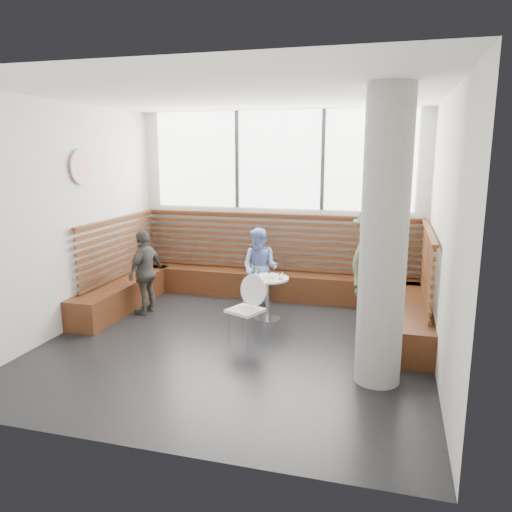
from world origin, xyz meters
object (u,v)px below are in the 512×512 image
(concrete_column, at_px, (384,240))
(adult_man, at_px, (372,266))
(child_back, at_px, (260,268))
(cafe_chair, at_px, (247,303))
(cafe_table, at_px, (268,290))
(child_left, at_px, (145,272))

(concrete_column, xyz_separation_m, adult_man, (-0.18, 1.94, -0.73))
(adult_man, distance_m, child_back, 1.85)
(concrete_column, bearing_deg, cafe_chair, 156.10)
(cafe_table, bearing_deg, cafe_chair, -93.85)
(cafe_table, height_order, cafe_chair, cafe_chair)
(concrete_column, bearing_deg, child_back, 130.66)
(concrete_column, distance_m, cafe_table, 2.64)
(adult_man, bearing_deg, concrete_column, -153.86)
(concrete_column, distance_m, child_left, 4.03)
(concrete_column, xyz_separation_m, cafe_table, (-1.69, 1.68, -1.13))
(concrete_column, relative_size, cafe_table, 4.85)
(cafe_chair, height_order, child_left, child_left)
(cafe_chair, bearing_deg, cafe_table, 109.02)
(cafe_chair, height_order, adult_man, adult_man)
(cafe_chair, xyz_separation_m, child_back, (-0.22, 1.52, 0.12))
(adult_man, height_order, child_left, adult_man)
(concrete_column, bearing_deg, cafe_table, 135.16)
(concrete_column, bearing_deg, child_left, 157.55)
(cafe_table, distance_m, child_left, 1.95)
(adult_man, xyz_separation_m, child_left, (-3.45, -0.44, -0.21))
(concrete_column, relative_size, cafe_chair, 3.54)
(cafe_chair, xyz_separation_m, child_left, (-1.87, 0.72, 0.13))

